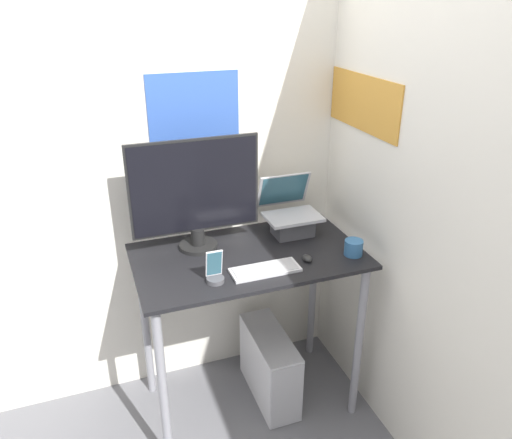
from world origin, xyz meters
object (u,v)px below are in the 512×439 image
monitor (196,195)px  computer_tower (270,366)px  laptop (291,218)px  keyboard (265,270)px  cell_phone (215,273)px  mouse (307,258)px

monitor → computer_tower: monitor is taller
laptop → computer_tower: (-0.17, -0.14, -0.81)m
laptop → keyboard: bearing=-129.5°
laptop → cell_phone: size_ratio=1.95×
keyboard → mouse: 0.22m
keyboard → computer_tower: bearing=60.7°
mouse → keyboard: bearing=-174.3°
monitor → mouse: bearing=-34.6°
mouse → cell_phone: 0.46m
laptop → cell_phone: 0.60m
keyboard → mouse: mouse is taller
monitor → cell_phone: size_ratio=4.10×
monitor → mouse: monitor is taller
monitor → mouse: (0.45, -0.31, -0.26)m
keyboard → computer_tower: size_ratio=0.64×
mouse → computer_tower: bearing=126.4°
monitor → cell_phone: 0.41m
computer_tower → mouse: bearing=-53.6°
laptop → keyboard: 0.43m
laptop → mouse: (-0.05, -0.30, -0.07)m
mouse → cell_phone: size_ratio=0.41×
keyboard → computer_tower: 0.76m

